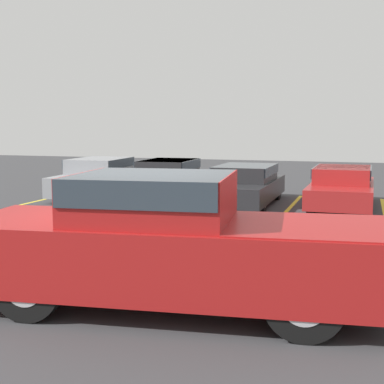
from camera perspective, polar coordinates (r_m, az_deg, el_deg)
ground_plane at (r=7.94m, az=-5.44°, el=-10.80°), size 60.00×60.00×0.00m
stall_stripe_a at (r=19.27m, az=-13.65°, el=-0.33°), size 0.12×4.87×0.01m
stall_stripe_b at (r=18.03m, az=-6.43°, el=-0.68°), size 0.12×4.87×0.01m
stall_stripe_c at (r=17.10m, az=1.72°, el=-1.06°), size 0.12×4.87×0.01m
stall_stripe_d at (r=16.56m, az=10.59°, el=-1.45°), size 0.12×4.87×0.01m
stall_stripe_e at (r=16.44m, az=19.82°, el=-1.82°), size 0.12×4.87×0.01m
pickup_truck at (r=7.11m, az=-1.80°, el=-5.34°), size 5.86×2.60×1.80m
parked_sedan_a at (r=18.70m, az=-9.84°, el=1.66°), size 2.11×4.53×1.31m
parked_sedan_b at (r=17.37m, az=-2.55°, el=1.39°), size 1.93×4.40×1.32m
parked_sedan_c at (r=16.63m, az=5.69°, el=0.91°), size 1.82×4.68×1.21m
parked_sedan_d at (r=16.51m, az=15.71°, el=0.63°), size 1.82×4.50×1.21m
wheel_stop_curb at (r=21.10m, az=-5.81°, el=0.65°), size 1.67×0.20×0.14m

